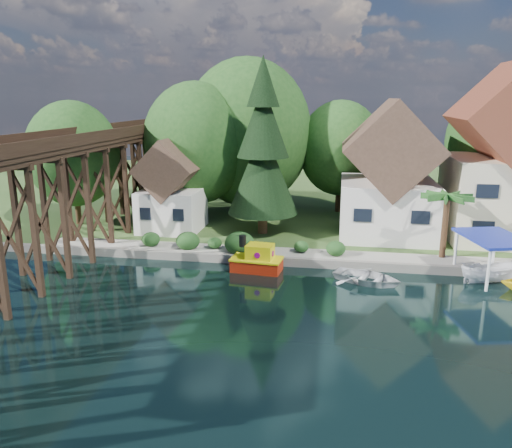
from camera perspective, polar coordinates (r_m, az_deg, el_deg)
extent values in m
plane|color=black|center=(28.13, 2.57, -10.12)|extent=(140.00, 140.00, 0.00)
cube|color=#2C4A1D|center=(60.59, 6.52, 3.41)|extent=(140.00, 52.00, 0.50)
cube|color=slate|center=(35.31, 10.66, -4.64)|extent=(60.00, 0.40, 0.62)
cube|color=gray|center=(36.59, 13.78, -3.77)|extent=(50.00, 2.60, 0.06)
cube|color=black|center=(32.66, -26.44, -0.72)|extent=(4.00, 0.36, 8.00)
cube|color=black|center=(35.21, -23.45, 0.60)|extent=(4.00, 0.36, 8.00)
cube|color=black|center=(37.86, -20.87, 1.74)|extent=(4.00, 0.36, 8.00)
cube|color=black|center=(40.58, -18.63, 2.73)|extent=(4.00, 0.36, 8.00)
cube|color=black|center=(43.38, -16.67, 3.59)|extent=(4.00, 0.36, 8.00)
cube|color=black|center=(46.22, -14.95, 4.34)|extent=(4.00, 0.36, 8.00)
cube|color=black|center=(49.11, -13.43, 5.00)|extent=(4.00, 0.36, 8.00)
cube|color=black|center=(52.04, -12.07, 5.58)|extent=(4.00, 0.36, 8.00)
cube|color=black|center=(54.99, -10.86, 6.10)|extent=(4.00, 0.36, 8.00)
cube|color=black|center=(37.84, -24.03, 7.67)|extent=(0.35, 44.00, 0.35)
cube|color=black|center=(36.04, -19.33, 7.82)|extent=(0.35, 44.00, 0.35)
cube|color=black|center=(36.88, -21.78, 8.21)|extent=(4.00, 44.00, 0.30)
cube|color=black|center=(37.91, -24.48, 8.93)|extent=(0.12, 44.00, 0.80)
cube|color=black|center=(35.85, -19.09, 9.18)|extent=(0.12, 44.00, 0.80)
cube|color=white|center=(42.56, 14.70, 1.80)|extent=(7.50, 8.00, 4.50)
cube|color=#473226|center=(41.81, 15.13, 8.44)|extent=(7.64, 8.64, 7.64)
cube|color=black|center=(38.43, 12.10, 0.98)|extent=(1.35, 0.08, 1.00)
cube|color=black|center=(38.86, 18.29, 0.72)|extent=(1.35, 0.08, 1.00)
cube|color=beige|center=(44.60, 26.32, 2.65)|extent=(8.50, 8.50, 6.50)
cube|color=brown|center=(43.93, 27.23, 10.73)|extent=(8.65, 9.18, 8.65)
cube|color=black|center=(39.83, 24.79, 2.05)|extent=(1.53, 0.08, 1.00)
cube|color=white|center=(43.35, -9.58, 1.62)|extent=(5.00, 5.00, 3.50)
cube|color=#473226|center=(42.72, -9.77, 6.27)|extent=(5.09, 5.40, 5.09)
cube|color=black|center=(41.48, -12.55, 1.15)|extent=(0.90, 0.08, 1.00)
cube|color=black|center=(40.52, -8.87, 1.02)|extent=(0.90, 0.08, 1.00)
cylinder|color=#382314|center=(47.14, -6.68, 3.37)|extent=(0.50, 0.50, 4.50)
ellipsoid|color=#1C4518|center=(46.48, -6.85, 9.13)|extent=(4.40, 4.40, 5.06)
cylinder|color=#382314|center=(50.02, -1.00, 4.36)|extent=(0.50, 0.50, 4.95)
ellipsoid|color=#1C4518|center=(49.38, -1.03, 10.34)|extent=(5.00, 5.00, 5.75)
cylinder|color=#382314|center=(50.27, 9.38, 3.70)|extent=(0.50, 0.50, 4.05)
ellipsoid|color=#1C4518|center=(49.67, 9.58, 8.55)|extent=(4.00, 4.00, 4.60)
cylinder|color=#382314|center=(52.41, 26.03, 3.11)|extent=(0.50, 0.50, 4.50)
ellipsoid|color=#1C4518|center=(51.82, 26.60, 8.26)|extent=(4.60, 4.60, 5.29)
cylinder|color=#382314|center=(47.41, -19.74, 2.40)|extent=(0.50, 0.50, 4.05)
ellipsoid|color=#1C4518|center=(46.77, -20.19, 7.53)|extent=(4.00, 4.00, 4.60)
ellipsoid|color=#173B15|center=(37.79, -7.80, -1.73)|extent=(1.98, 1.98, 1.53)
ellipsoid|color=#173B15|center=(37.59, -4.74, -2.01)|extent=(1.54, 1.54, 1.19)
ellipsoid|color=#173B15|center=(36.61, -1.90, -1.99)|extent=(2.20, 2.20, 1.70)
ellipsoid|color=#173B15|center=(38.98, -11.93, -1.55)|extent=(1.76, 1.76, 1.36)
ellipsoid|color=#173B15|center=(36.67, 5.20, -2.44)|extent=(1.54, 1.54, 1.19)
ellipsoid|color=#173B15|center=(36.27, 9.11, -2.61)|extent=(1.76, 1.76, 1.36)
cylinder|color=#382314|center=(41.73, 0.77, 0.73)|extent=(0.79, 0.79, 2.64)
cone|color=black|center=(40.98, 0.79, 6.13)|extent=(5.82, 5.82, 7.05)
cone|color=black|center=(40.61, 0.81, 11.68)|extent=(4.23, 4.23, 5.73)
cone|color=black|center=(40.58, 0.83, 16.03)|extent=(2.64, 2.64, 3.97)
cylinder|color=#382314|center=(37.49, 20.73, -0.54)|extent=(0.42, 0.42, 4.23)
ellipsoid|color=#1B4918|center=(37.00, 21.05, 2.92)|extent=(4.17, 4.17, 0.96)
cube|color=#B9230C|center=(34.41, 0.08, -4.75)|extent=(3.52, 2.13, 0.89)
cube|color=yellow|center=(34.25, 0.08, -3.99)|extent=(3.64, 2.25, 0.11)
cube|color=yellow|center=(34.05, 0.45, -3.27)|extent=(1.92, 1.52, 1.12)
cylinder|color=black|center=(34.16, -1.54, -1.94)|extent=(0.49, 0.49, 0.78)
cylinder|color=#970B70|center=(33.41, 0.14, -3.62)|extent=(0.41, 0.13, 0.40)
cylinder|color=#970B70|center=(34.69, 0.74, -2.94)|extent=(0.41, 0.13, 0.40)
cylinder|color=#970B70|center=(33.84, 1.91, -3.39)|extent=(0.13, 0.41, 0.40)
imported|color=silver|center=(33.07, 12.59, -5.80)|extent=(5.25, 4.57, 0.91)
imported|color=white|center=(35.48, 25.17, -4.96)|extent=(4.12, 2.34, 1.50)
cube|color=navy|center=(34.85, 25.56, -1.45)|extent=(4.36, 5.46, 0.18)
cylinder|color=white|center=(37.62, 25.58, -2.51)|extent=(0.18, 0.18, 2.71)
cylinder|color=white|center=(32.82, 25.03, -4.78)|extent=(0.18, 0.18, 2.71)
cylinder|color=white|center=(36.36, 21.87, -2.67)|extent=(0.18, 0.18, 2.71)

